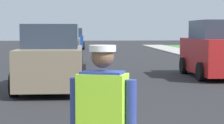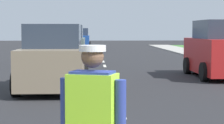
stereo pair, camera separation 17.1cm
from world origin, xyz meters
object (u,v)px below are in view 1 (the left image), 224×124
at_px(road_worker, 105,121).
at_px(car_parked_far, 215,51).
at_px(car_oncoming_third, 74,39).
at_px(car_oncoming_second, 63,46).
at_px(car_oncoming_lead, 52,60).

bearing_deg(road_worker, car_parked_far, 67.76).
distance_m(car_oncoming_third, car_oncoming_second, 17.64).
relative_size(car_parked_far, car_oncoming_second, 1.04).
distance_m(car_parked_far, car_oncoming_second, 9.25).
height_order(road_worker, car_oncoming_lead, car_oncoming_lead).
distance_m(road_worker, car_oncoming_second, 18.77).
height_order(car_oncoming_lead, car_oncoming_second, car_oncoming_second).
height_order(car_parked_far, car_oncoming_lead, car_parked_far).
relative_size(car_oncoming_third, car_oncoming_second, 1.06).
xyz_separation_m(road_worker, car_oncoming_lead, (-1.19, 8.73, -0.01)).
distance_m(car_parked_far, car_oncoming_lead, 6.77).
xyz_separation_m(road_worker, car_oncoming_third, (-1.15, 36.36, -0.01)).
height_order(road_worker, car_oncoming_third, car_oncoming_third).
bearing_deg(car_oncoming_third, car_oncoming_lead, -90.08).
xyz_separation_m(road_worker, car_parked_far, (4.84, 11.83, 0.09)).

